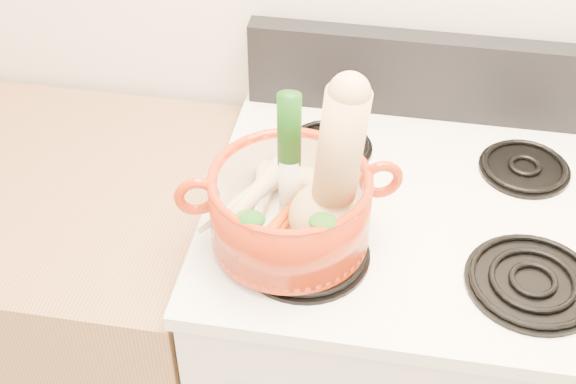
% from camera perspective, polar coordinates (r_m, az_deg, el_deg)
% --- Properties ---
extents(stove_body, '(0.76, 0.65, 0.92)m').
position_cam_1_polar(stove_body, '(1.85, 7.76, -12.37)').
color(stove_body, silver).
rests_on(stove_body, floor).
extents(cooktop, '(0.78, 0.67, 0.03)m').
position_cam_1_polar(cooktop, '(1.50, 9.38, -1.48)').
color(cooktop, white).
rests_on(cooktop, stove_body).
extents(control_backsplash, '(0.76, 0.05, 0.18)m').
position_cam_1_polar(control_backsplash, '(1.67, 10.29, 8.08)').
color(control_backsplash, black).
rests_on(control_backsplash, cooktop).
extents(burner_front_left, '(0.22, 0.22, 0.02)m').
position_cam_1_polar(burner_front_left, '(1.37, 1.21, -4.31)').
color(burner_front_left, black).
rests_on(burner_front_left, cooktop).
extents(burner_front_right, '(0.22, 0.22, 0.02)m').
position_cam_1_polar(burner_front_right, '(1.38, 17.03, -6.06)').
color(burner_front_right, black).
rests_on(burner_front_right, cooktop).
extents(burner_back_left, '(0.17, 0.17, 0.02)m').
position_cam_1_polar(burner_back_left, '(1.59, 2.91, 3.31)').
color(burner_back_left, black).
rests_on(burner_back_left, cooktop).
extents(burner_back_right, '(0.17, 0.17, 0.02)m').
position_cam_1_polar(burner_back_right, '(1.60, 16.48, 1.73)').
color(burner_back_right, black).
rests_on(burner_back_right, cooktop).
extents(dutch_oven, '(0.34, 0.34, 0.13)m').
position_cam_1_polar(dutch_oven, '(1.34, 0.15, -1.16)').
color(dutch_oven, '#A6270A').
rests_on(dutch_oven, burner_front_left).
extents(pot_handle_left, '(0.08, 0.04, 0.08)m').
position_cam_1_polar(pot_handle_left, '(1.30, -6.50, -0.31)').
color(pot_handle_left, '#A6270A').
rests_on(pot_handle_left, dutch_oven).
extents(pot_handle_right, '(0.08, 0.04, 0.08)m').
position_cam_1_polar(pot_handle_right, '(1.33, 6.64, 0.90)').
color(pot_handle_right, '#A6270A').
rests_on(pot_handle_right, dutch_oven).
extents(squash, '(0.18, 0.17, 0.31)m').
position_cam_1_polar(squash, '(1.25, 2.72, 1.62)').
color(squash, tan).
rests_on(squash, dutch_oven).
extents(leek, '(0.04, 0.04, 0.26)m').
position_cam_1_polar(leek, '(1.31, 0.09, 2.72)').
color(leek, beige).
rests_on(leek, dutch_oven).
extents(ginger, '(0.09, 0.07, 0.04)m').
position_cam_1_polar(ginger, '(1.42, 1.24, 0.89)').
color(ginger, tan).
rests_on(ginger, dutch_oven).
extents(parsnip_0, '(0.05, 0.22, 0.06)m').
position_cam_1_polar(parsnip_0, '(1.38, -1.89, -0.56)').
color(parsnip_0, beige).
rests_on(parsnip_0, dutch_oven).
extents(parsnip_1, '(0.17, 0.19, 0.06)m').
position_cam_1_polar(parsnip_1, '(1.38, -2.97, -0.32)').
color(parsnip_1, '#EFE3C3').
rests_on(parsnip_1, dutch_oven).
extents(parsnip_2, '(0.07, 0.20, 0.06)m').
position_cam_1_polar(parsnip_2, '(1.40, -1.80, 0.88)').
color(parsnip_2, beige).
rests_on(parsnip_2, dutch_oven).
extents(parsnip_3, '(0.13, 0.20, 0.06)m').
position_cam_1_polar(parsnip_3, '(1.36, -2.63, -0.28)').
color(parsnip_3, beige).
rests_on(parsnip_3, dutch_oven).
extents(carrot_0, '(0.10, 0.15, 0.04)m').
position_cam_1_polar(carrot_0, '(1.32, -1.04, -3.26)').
color(carrot_0, '#C44109').
rests_on(carrot_0, dutch_oven).
extents(carrot_1, '(0.09, 0.17, 0.05)m').
position_cam_1_polar(carrot_1, '(1.32, -1.17, -2.83)').
color(carrot_1, '#BB4309').
rests_on(carrot_1, dutch_oven).
extents(carrot_2, '(0.11, 0.19, 0.05)m').
position_cam_1_polar(carrot_2, '(1.33, 1.49, -1.89)').
color(carrot_2, '#D9470A').
rests_on(carrot_2, dutch_oven).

